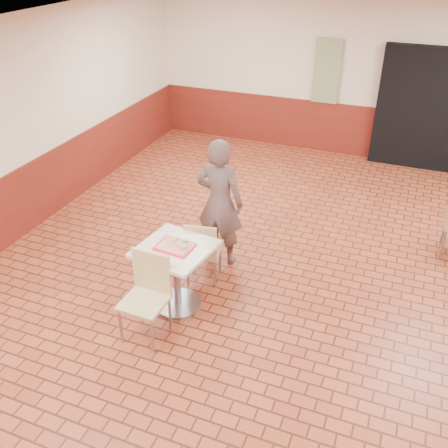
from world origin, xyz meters
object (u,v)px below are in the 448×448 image
at_px(main_table, 176,267).
at_px(chair_main_back, 203,249).
at_px(chair_main_front, 147,292).
at_px(long_john_donut, 182,246).
at_px(serving_tray, 175,246).
at_px(paper_cup, 185,241).
at_px(customer, 220,202).
at_px(ring_donut, 172,239).

relative_size(main_table, chair_main_back, 0.94).
distance_m(chair_main_front, long_john_donut, 0.63).
relative_size(chair_main_front, long_john_donut, 7.03).
distance_m(serving_tray, long_john_donut, 0.10).
xyz_separation_m(long_john_donut, paper_cup, (0.00, 0.08, 0.03)).
xyz_separation_m(customer, ring_donut, (-0.18, -1.01, -0.00)).
xyz_separation_m(main_table, serving_tray, (0.00, 0.00, 0.28)).
bearing_deg(ring_donut, main_table, -50.46).
bearing_deg(serving_tray, paper_cup, 36.08).
bearing_deg(serving_tray, customer, 84.70).
relative_size(long_john_donut, paper_cup, 1.64).
bearing_deg(customer, chair_main_front, 84.22).
xyz_separation_m(customer, long_john_donut, (-0.01, -1.11, 0.00)).
height_order(customer, ring_donut, customer).
height_order(main_table, customer, customer).
bearing_deg(chair_main_back, paper_cup, 78.63).
height_order(chair_main_front, serving_tray, chair_main_front).
bearing_deg(serving_tray, ring_donut, 129.54).
xyz_separation_m(chair_main_front, customer, (0.19, 1.62, 0.32)).
bearing_deg(chair_main_back, main_table, 68.76).
xyz_separation_m(serving_tray, paper_cup, (0.09, 0.07, 0.06)).
height_order(chair_main_front, paper_cup, chair_main_front).
xyz_separation_m(ring_donut, paper_cup, (0.17, -0.02, 0.03)).
bearing_deg(paper_cup, chair_main_front, -107.18).
height_order(chair_main_front, ring_donut, chair_main_front).
bearing_deg(main_table, serving_tray, 0.00).
bearing_deg(customer, main_table, 85.59).
bearing_deg(main_table, chair_main_back, 80.02).
height_order(chair_main_front, long_john_donut, chair_main_front).
height_order(main_table, serving_tray, serving_tray).
bearing_deg(chair_main_front, serving_tray, 81.78).
relative_size(main_table, serving_tray, 2.05).
bearing_deg(chair_main_back, long_john_donut, 78.61).
xyz_separation_m(chair_main_front, paper_cup, (0.18, 0.59, 0.35)).
height_order(chair_main_back, paper_cup, paper_cup).
distance_m(chair_main_back, ring_donut, 0.61).
xyz_separation_m(main_table, chair_main_back, (0.10, 0.54, -0.06)).
relative_size(main_table, chair_main_front, 0.84).
relative_size(customer, ring_donut, 19.04).
bearing_deg(paper_cup, ring_donut, 173.49).
xyz_separation_m(serving_tray, long_john_donut, (0.09, -0.01, 0.03)).
bearing_deg(long_john_donut, customer, 89.59).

